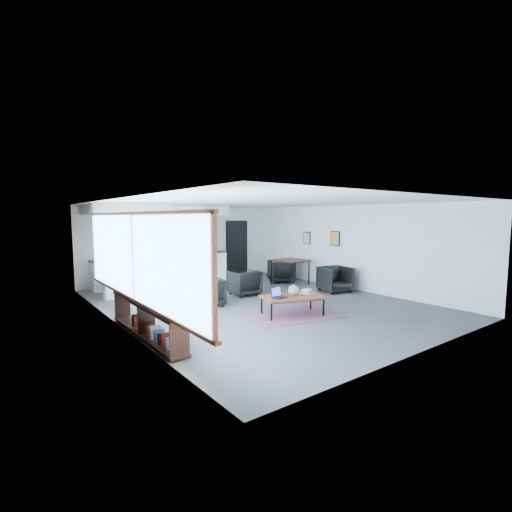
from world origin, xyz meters
TOP-DOWN VIEW (x-y plane):
  - room at (0.00, 0.00)m, footprint 7.02×9.02m
  - window at (-3.46, -0.90)m, footprint 0.10×5.95m
  - console at (-3.30, -1.05)m, footprint 0.35×3.00m
  - kitchenette at (-1.20, 3.71)m, footprint 4.20×1.96m
  - doorway at (2.30, 4.42)m, footprint 1.10×0.12m
  - track_light at (-0.59, 2.20)m, footprint 1.60×0.07m
  - wall_art_lower at (3.47, 0.40)m, footprint 0.03×0.38m
  - wall_art_upper at (3.47, 1.70)m, footprint 0.03×0.34m
  - kilim_rug at (-0.07, -1.48)m, footprint 2.27×1.77m
  - coffee_table at (-0.07, -1.48)m, footprint 1.53×1.12m
  - laptop at (-0.44, -1.41)m, footprint 0.35×0.30m
  - ceramic_pot at (-0.02, -1.47)m, footprint 0.24×0.24m
  - book_stack at (0.41, -1.44)m, footprint 0.36×0.33m
  - coaster at (0.01, -1.68)m, footprint 0.10×0.10m
  - armchair_left at (-1.19, 0.47)m, footprint 0.84×0.80m
  - armchair_right at (0.30, 0.98)m, footprint 0.81×0.77m
  - floor_lamp at (-0.55, 1.66)m, footprint 0.48×0.48m
  - dining_table at (2.45, 1.41)m, footprint 1.09×1.09m
  - dining_chair_near at (2.74, -0.28)m, footprint 0.83×0.80m
  - dining_chair_far at (2.56, 1.99)m, footprint 0.90×0.88m
  - microwave at (-0.21, 4.15)m, footprint 0.60×0.36m

SIDE VIEW (x-z plane):
  - kilim_rug at x=-0.07m, z-range 0.00..0.01m
  - console at x=-3.30m, z-range -0.07..0.73m
  - dining_chair_far at x=2.56m, z-range 0.00..0.71m
  - dining_chair_near at x=2.74m, z-range 0.00..0.72m
  - armchair_left at x=-1.19m, z-range 0.00..0.77m
  - armchair_right at x=0.30m, z-range 0.00..0.79m
  - coffee_table at x=-0.07m, z-range 0.19..0.64m
  - coaster at x=0.01m, z-range 0.45..0.45m
  - book_stack at x=0.41m, z-range 0.44..0.53m
  - laptop at x=-0.44m, z-range 0.40..0.63m
  - ceramic_pot at x=-0.02m, z-range 0.45..0.69m
  - dining_table at x=2.45m, z-range 0.34..1.18m
  - doorway at x=2.30m, z-range 0.00..2.15m
  - microwave at x=-0.21m, z-range 0.93..1.32m
  - floor_lamp at x=-0.55m, z-range 0.53..1.97m
  - room at x=0.00m, z-range -0.01..2.61m
  - kitchenette at x=-1.20m, z-range 0.08..2.68m
  - window at x=-3.46m, z-range 0.63..2.29m
  - wall_art_upper at x=3.47m, z-range 1.28..1.72m
  - wall_art_lower at x=3.47m, z-range 1.31..1.79m
  - track_light at x=-0.59m, z-range 2.45..2.60m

